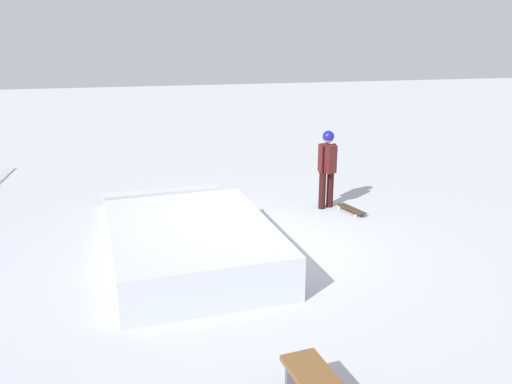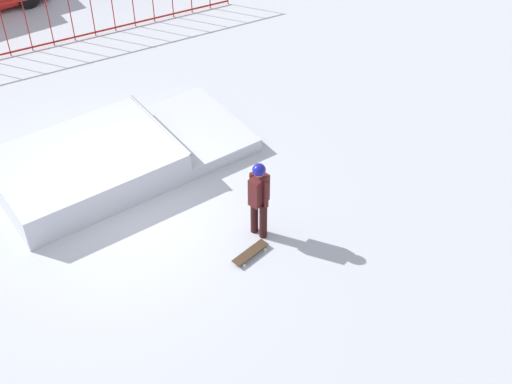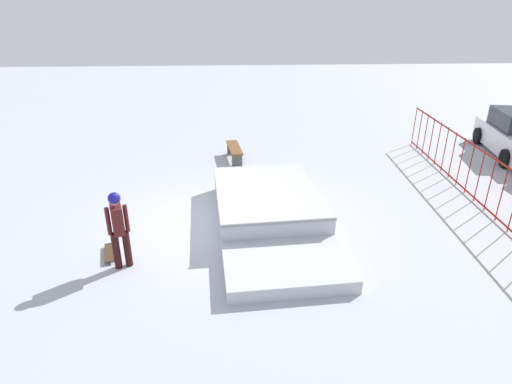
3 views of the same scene
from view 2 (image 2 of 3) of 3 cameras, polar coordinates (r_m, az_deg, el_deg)
The scene contains 5 objects.
ground_plane at distance 14.39m, azimuth -9.79°, elevation -1.75°, with size 60.00×60.00×0.00m, color #B2B7C1.
skate_ramp at distance 15.31m, azimuth -11.94°, elevation 2.51°, with size 5.57×2.99×0.74m.
skater at distance 13.09m, azimuth 0.23°, elevation -0.21°, with size 0.43×0.42×1.73m.
skateboard at distance 13.31m, azimuth -0.46°, elevation -4.91°, with size 0.82×0.41×0.09m.
perimeter_fence at distance 19.90m, azimuth -18.79°, elevation 12.46°, with size 12.27×0.78×1.50m.
Camera 2 is at (-3.27, -10.13, 9.69)m, focal length 49.66 mm.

